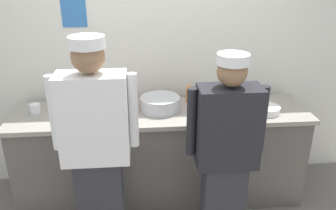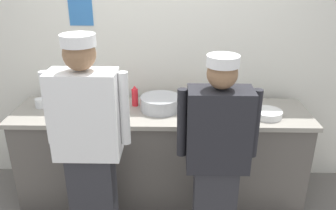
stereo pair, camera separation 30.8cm
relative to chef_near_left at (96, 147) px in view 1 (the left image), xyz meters
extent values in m
cube|color=silver|center=(0.51, 1.08, 0.49)|extent=(4.17, 0.10, 2.83)
cube|color=#3370B7|center=(-0.24, 1.02, 0.86)|extent=(0.22, 0.01, 0.36)
cube|color=#56514C|center=(0.51, 0.62, -0.49)|extent=(2.61, 0.60, 0.87)
cube|color=gray|center=(0.51, 0.62, -0.03)|extent=(2.66, 0.65, 0.04)
cube|color=#2D2D33|center=(0.00, 0.00, -0.51)|extent=(0.34, 0.20, 0.82)
cube|color=white|center=(0.00, 0.00, 0.22)|extent=(0.48, 0.24, 0.65)
cylinder|color=white|center=(-0.27, 0.04, 0.26)|extent=(0.07, 0.07, 0.55)
cylinder|color=white|center=(0.27, 0.04, 0.26)|extent=(0.07, 0.07, 0.55)
sphere|color=#8C6647|center=(0.00, 0.00, 0.67)|extent=(0.22, 0.22, 0.22)
cylinder|color=white|center=(0.00, 0.00, 0.76)|extent=(0.23, 0.23, 0.08)
cube|color=#2D2D33|center=(0.95, -0.05, -0.54)|extent=(0.32, 0.20, 0.76)
cube|color=#232328|center=(0.95, -0.05, 0.14)|extent=(0.45, 0.24, 0.61)
cylinder|color=#232328|center=(0.69, -0.01, 0.17)|extent=(0.07, 0.07, 0.51)
cylinder|color=#232328|center=(1.20, -0.01, 0.17)|extent=(0.07, 0.07, 0.51)
sphere|color=#8C6647|center=(0.95, -0.05, 0.56)|extent=(0.21, 0.21, 0.21)
cylinder|color=white|center=(0.95, -0.05, 0.64)|extent=(0.22, 0.22, 0.07)
cylinder|color=white|center=(1.44, 0.51, -0.01)|extent=(0.25, 0.25, 0.01)
cylinder|color=white|center=(1.44, 0.51, 0.01)|extent=(0.25, 0.25, 0.01)
cylinder|color=white|center=(1.44, 0.51, 0.02)|extent=(0.25, 0.25, 0.01)
cylinder|color=white|center=(1.44, 0.51, 0.03)|extent=(0.25, 0.25, 0.01)
cylinder|color=white|center=(1.44, 0.51, 0.04)|extent=(0.25, 0.25, 0.01)
cylinder|color=#B7BABF|center=(0.50, 0.65, 0.05)|extent=(0.36, 0.36, 0.12)
cube|color=#B7BABF|center=(1.06, 0.65, 0.00)|extent=(0.45, 0.37, 0.02)
cylinder|color=orange|center=(0.79, 0.82, 0.06)|extent=(0.05, 0.05, 0.15)
cone|color=orange|center=(0.79, 0.82, 0.15)|extent=(0.05, 0.05, 0.04)
cylinder|color=red|center=(0.26, 0.74, 0.07)|extent=(0.06, 0.06, 0.16)
cone|color=red|center=(0.26, 0.74, 0.17)|extent=(0.05, 0.05, 0.04)
cylinder|color=white|center=(-0.46, 0.76, 0.01)|extent=(0.09, 0.09, 0.04)
cylinder|color=red|center=(-0.46, 0.76, 0.02)|extent=(0.07, 0.07, 0.01)
cylinder|color=white|center=(-0.30, 0.51, 0.01)|extent=(0.09, 0.09, 0.04)
cylinder|color=red|center=(-0.30, 0.51, 0.02)|extent=(0.07, 0.07, 0.01)
cylinder|color=white|center=(0.05, 0.64, 0.01)|extent=(0.09, 0.09, 0.04)
cylinder|color=gold|center=(0.05, 0.64, 0.02)|extent=(0.08, 0.08, 0.01)
cylinder|color=white|center=(-0.60, 0.67, 0.03)|extent=(0.09, 0.09, 0.09)
camera|label=1|loc=(0.33, -2.20, 1.24)|focal=36.75mm
camera|label=2|loc=(0.64, -2.21, 1.24)|focal=36.75mm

